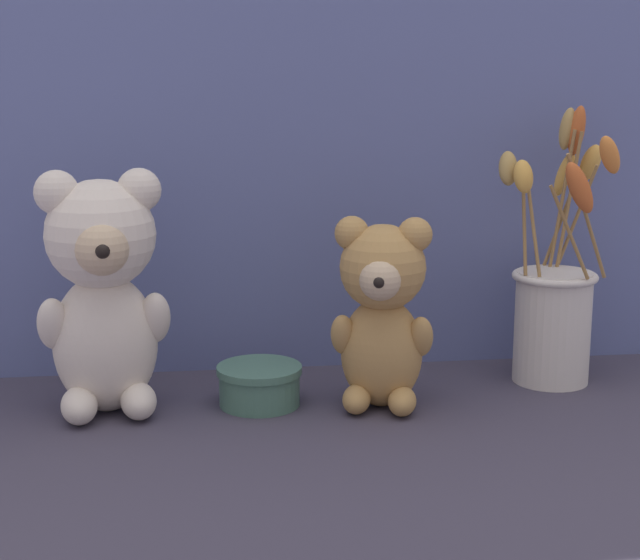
{
  "coord_description": "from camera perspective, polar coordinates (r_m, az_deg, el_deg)",
  "views": [
    {
      "loc": [
        -0.14,
        -1.05,
        0.38
      ],
      "look_at": [
        0.0,
        0.02,
        0.15
      ],
      "focal_mm": 55.0,
      "sensor_mm": 36.0,
      "label": 1
    }
  ],
  "objects": [
    {
      "name": "ground_plane",
      "position": [
        1.13,
        0.13,
        -7.44
      ],
      "size": [
        4.0,
        4.0,
        0.0
      ],
      "primitive_type": "plane",
      "color": "#3D3847"
    },
    {
      "name": "backdrop_wall",
      "position": [
        1.23,
        -0.88,
        11.19
      ],
      "size": [
        1.1,
        0.02,
        0.71
      ],
      "color": "slate",
      "rests_on": "ground"
    },
    {
      "name": "teddy_bear_large",
      "position": [
        1.1,
        -12.52,
        -0.46
      ],
      "size": [
        0.15,
        0.14,
        0.27
      ],
      "color": "beige",
      "rests_on": "ground"
    },
    {
      "name": "teddy_bear_medium",
      "position": [
        1.1,
        3.63,
        -1.72
      ],
      "size": [
        0.12,
        0.11,
        0.22
      ],
      "color": "tan",
      "rests_on": "ground"
    },
    {
      "name": "flower_vase",
      "position": [
        1.23,
        13.47,
        -1.32
      ],
      "size": [
        0.15,
        0.16,
        0.34
      ],
      "color": "silver",
      "rests_on": "ground"
    },
    {
      "name": "decorative_tin_tall",
      "position": [
        1.13,
        -3.54,
        -6.12
      ],
      "size": [
        0.1,
        0.1,
        0.05
      ],
      "color": "#47705B",
      "rests_on": "ground"
    }
  ]
}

